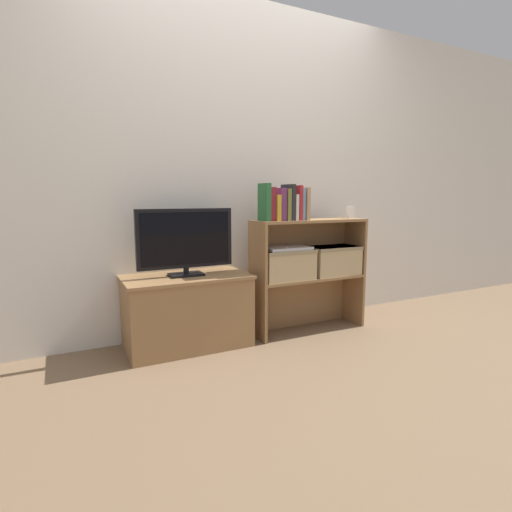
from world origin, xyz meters
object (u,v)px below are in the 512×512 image
book_maroon (269,204)px  book_ivory (292,207)px  book_forest (264,202)px  book_tan (303,204)px  baby_monitor (350,212)px  tv_stand (187,311)px  book_skyblue (299,204)px  tv (185,240)px  book_mustard (274,208)px  laptop (286,248)px  book_plum (279,204)px  storage_basket_left (286,263)px  book_olive (284,205)px  book_crimson (296,203)px  book_charcoal (288,202)px  storage_basket_right (333,259)px

book_maroon → book_ivory: (0.18, 0.00, -0.02)m
book_forest → book_tan: 0.31m
book_tan → baby_monitor: 0.46m
tv_stand → book_ivory: bearing=-8.4°
book_forest → book_skyblue: bearing=0.0°
tv → book_mustard: book_mustard is taller
book_skyblue → laptop: (-0.10, 0.01, -0.31)m
tv_stand → book_plum: 0.96m
tv → storage_basket_left: tv is taller
book_olive → book_forest: bearing=-180.0°
tv → storage_basket_left: bearing=-7.7°
book_maroon → laptop: bearing=5.3°
book_plum → baby_monitor: book_plum is taller
book_crimson → book_charcoal: bearing=-180.0°
storage_basket_left → storage_basket_right: size_ratio=1.00×
laptop → tv: bearing=172.3°
book_tan → storage_basket_left: book_tan is taller
book_plum → book_olive: book_plum is taller
storage_basket_right → book_maroon: bearing=-178.6°
book_plum → baby_monitor: (0.65, 0.03, -0.07)m
book_olive → book_maroon: bearing=180.0°
book_plum → book_maroon: bearing=180.0°
storage_basket_left → book_tan: bearing=-5.9°
tv_stand → book_ivory: size_ratio=4.54×
book_crimson → book_tan: bearing=-0.0°
book_olive → storage_basket_left: book_olive is taller
book_maroon → book_tan: size_ratio=1.00×
book_forest → baby_monitor: bearing=2.1°
book_mustard → book_crimson: size_ratio=0.74×
tv → book_crimson: 0.82m
book_mustard → baby_monitor: size_ratio=1.49×
book_skyblue → laptop: book_skyblue is taller
book_forest → book_maroon: (0.04, 0.00, -0.01)m
book_forest → laptop: size_ratio=0.76×
tv_stand → book_charcoal: bearing=-8.8°
tv → laptop: tv is taller
book_tan → laptop: (-0.13, 0.01, -0.31)m
book_charcoal → book_tan: (0.12, 0.00, -0.01)m
storage_basket_right → laptop: laptop is taller
tv_stand → book_charcoal: book_charcoal is taller
book_forest → book_ivory: (0.22, 0.00, -0.04)m
book_mustard → storage_basket_right: book_mustard is taller
book_olive → book_charcoal: (0.03, 0.00, 0.01)m
book_mustard → book_tan: bearing=0.0°
book_crimson → baby_monitor: book_crimson is taller
tv → book_plum: 0.69m
book_charcoal → tv: bearing=171.4°
book_olive → storage_basket_left: bearing=28.3°
book_olive → book_tan: (0.15, 0.00, 0.00)m
book_forest → book_mustard: book_forest is taller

